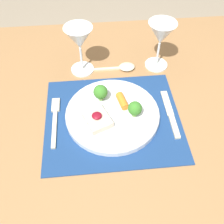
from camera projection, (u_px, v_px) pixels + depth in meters
ground_plane at (112, 207)px, 1.36m from camera, size 8.00×8.00×0.00m
dining_table at (113, 134)px, 0.85m from camera, size 1.44×1.06×0.74m
placemat at (113, 119)px, 0.79m from camera, size 0.40×0.35×0.00m
dinner_plate at (112, 113)px, 0.78m from camera, size 0.28×0.28×0.07m
fork at (55, 118)px, 0.78m from camera, size 0.02×0.18×0.01m
knife at (171, 116)px, 0.79m from camera, size 0.02×0.18×0.01m
spoon at (123, 67)px, 0.93m from camera, size 0.17×0.05×0.02m
wine_glass_near at (161, 35)px, 0.85m from camera, size 0.09×0.09×0.17m
wine_glass_far at (79, 40)px, 0.83m from camera, size 0.09×0.09×0.17m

